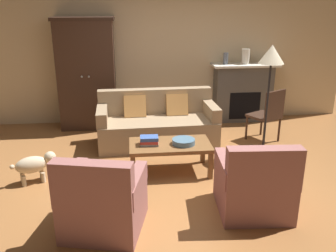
{
  "coord_description": "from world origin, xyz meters",
  "views": [
    {
      "loc": [
        -0.63,
        -4.4,
        2.24
      ],
      "look_at": [
        -0.11,
        0.49,
        0.55
      ],
      "focal_mm": 38.77,
      "sensor_mm": 36.0,
      "label": 1
    }
  ],
  "objects_px": {
    "couch": "(157,125)",
    "armchair_near_left": "(103,203)",
    "fireplace": "(243,92)",
    "coffee_table": "(170,147)",
    "dog": "(34,165)",
    "armchair_near_right": "(255,187)",
    "mantel_vase_slate": "(226,59)",
    "armoire": "(87,74)",
    "fruit_bowl": "(184,142)",
    "floor_lamp": "(271,61)",
    "mantel_vase_cream": "(246,56)",
    "side_chair_wooden": "(269,113)",
    "book_stack": "(149,141)"
  },
  "relations": [
    {
      "from": "couch",
      "to": "armchair_near_left",
      "type": "relative_size",
      "value": 2.11
    },
    {
      "from": "fireplace",
      "to": "armchair_near_left",
      "type": "bearing_deg",
      "value": -125.99
    },
    {
      "from": "coffee_table",
      "to": "dog",
      "type": "height_order",
      "value": "coffee_table"
    },
    {
      "from": "armchair_near_right",
      "to": "mantel_vase_slate",
      "type": "bearing_deg",
      "value": 81.68
    },
    {
      "from": "armoire",
      "to": "fruit_bowl",
      "type": "bearing_deg",
      "value": -55.51
    },
    {
      "from": "mantel_vase_slate",
      "to": "floor_lamp",
      "type": "bearing_deg",
      "value": -83.97
    },
    {
      "from": "fruit_bowl",
      "to": "fireplace",
      "type": "bearing_deg",
      "value": 55.93
    },
    {
      "from": "armchair_near_left",
      "to": "dog",
      "type": "distance_m",
      "value": 1.5
    },
    {
      "from": "armoire",
      "to": "armchair_near_right",
      "type": "xyz_separation_m",
      "value": [
        2.09,
        -3.19,
        -0.68
      ]
    },
    {
      "from": "floor_lamp",
      "to": "mantel_vase_cream",
      "type": "bearing_deg",
      "value": 83.64
    },
    {
      "from": "fireplace",
      "to": "armchair_near_right",
      "type": "height_order",
      "value": "fireplace"
    },
    {
      "from": "mantel_vase_slate",
      "to": "side_chair_wooden",
      "type": "height_order",
      "value": "mantel_vase_slate"
    },
    {
      "from": "floor_lamp",
      "to": "book_stack",
      "type": "bearing_deg",
      "value": -166.97
    },
    {
      "from": "couch",
      "to": "mantel_vase_cream",
      "type": "distance_m",
      "value": 2.25
    },
    {
      "from": "book_stack",
      "to": "dog",
      "type": "height_order",
      "value": "book_stack"
    },
    {
      "from": "fruit_bowl",
      "to": "coffee_table",
      "type": "bearing_deg",
      "value": 167.08
    },
    {
      "from": "armoire",
      "to": "mantel_vase_cream",
      "type": "distance_m",
      "value": 2.96
    },
    {
      "from": "mantel_vase_cream",
      "to": "dog",
      "type": "height_order",
      "value": "mantel_vase_cream"
    },
    {
      "from": "fireplace",
      "to": "coffee_table",
      "type": "xyz_separation_m",
      "value": [
        -1.67,
        -2.16,
        -0.2
      ]
    },
    {
      "from": "couch",
      "to": "mantel_vase_cream",
      "type": "bearing_deg",
      "value": 30.72
    },
    {
      "from": "armoire",
      "to": "mantel_vase_cream",
      "type": "relative_size",
      "value": 7.06
    },
    {
      "from": "mantel_vase_slate",
      "to": "armchair_near_right",
      "type": "relative_size",
      "value": 0.24
    },
    {
      "from": "fireplace",
      "to": "fruit_bowl",
      "type": "height_order",
      "value": "fireplace"
    },
    {
      "from": "fireplace",
      "to": "armchair_near_right",
      "type": "distance_m",
      "value": 3.39
    },
    {
      "from": "mantel_vase_cream",
      "to": "armchair_near_right",
      "type": "distance_m",
      "value": 3.49
    },
    {
      "from": "fireplace",
      "to": "armchair_near_left",
      "type": "distance_m",
      "value": 4.25
    },
    {
      "from": "book_stack",
      "to": "side_chair_wooden",
      "type": "xyz_separation_m",
      "value": [
        2.02,
        0.97,
        0.03
      ]
    },
    {
      "from": "armchair_near_right",
      "to": "dog",
      "type": "bearing_deg",
      "value": 159.04
    },
    {
      "from": "armchair_near_left",
      "to": "dog",
      "type": "height_order",
      "value": "armchair_near_left"
    },
    {
      "from": "fruit_bowl",
      "to": "armchair_near_right",
      "type": "distance_m",
      "value": 1.25
    },
    {
      "from": "book_stack",
      "to": "fireplace",
      "type": "bearing_deg",
      "value": 48.13
    },
    {
      "from": "mantel_vase_cream",
      "to": "dog",
      "type": "xyz_separation_m",
      "value": [
        -3.45,
        -2.26,
        -1.02
      ]
    },
    {
      "from": "armoire",
      "to": "armchair_near_left",
      "type": "xyz_separation_m",
      "value": [
        0.45,
        -3.36,
        -0.68
      ]
    },
    {
      "from": "armchair_near_right",
      "to": "floor_lamp",
      "type": "relative_size",
      "value": 0.53
    },
    {
      "from": "fireplace",
      "to": "armchair_near_right",
      "type": "xyz_separation_m",
      "value": [
        -0.86,
        -3.27,
        -0.25
      ]
    },
    {
      "from": "dog",
      "to": "mantel_vase_cream",
      "type": "bearing_deg",
      "value": 33.19
    },
    {
      "from": "armoire",
      "to": "mantel_vase_slate",
      "type": "bearing_deg",
      "value": 1.34
    },
    {
      "from": "fireplace",
      "to": "floor_lamp",
      "type": "xyz_separation_m",
      "value": [
        -0.2,
        -1.77,
        0.88
      ]
    },
    {
      "from": "mantel_vase_cream",
      "to": "side_chair_wooden",
      "type": "height_order",
      "value": "mantel_vase_cream"
    },
    {
      "from": "floor_lamp",
      "to": "couch",
      "type": "bearing_deg",
      "value": 155.69
    },
    {
      "from": "fireplace",
      "to": "dog",
      "type": "height_order",
      "value": "fireplace"
    },
    {
      "from": "side_chair_wooden",
      "to": "dog",
      "type": "relative_size",
      "value": 1.66
    },
    {
      "from": "armchair_near_left",
      "to": "armchair_near_right",
      "type": "distance_m",
      "value": 1.65
    },
    {
      "from": "mantel_vase_slate",
      "to": "armchair_near_right",
      "type": "height_order",
      "value": "mantel_vase_slate"
    },
    {
      "from": "armoire",
      "to": "dog",
      "type": "relative_size",
      "value": 3.67
    },
    {
      "from": "couch",
      "to": "armchair_near_right",
      "type": "distance_m",
      "value": 2.38
    },
    {
      "from": "armchair_near_right",
      "to": "coffee_table",
      "type": "bearing_deg",
      "value": 126.31
    },
    {
      "from": "mantel_vase_slate",
      "to": "floor_lamp",
      "type": "height_order",
      "value": "floor_lamp"
    },
    {
      "from": "mantel_vase_slate",
      "to": "floor_lamp",
      "type": "relative_size",
      "value": 0.13
    },
    {
      "from": "armoire",
      "to": "couch",
      "type": "relative_size",
      "value": 1.02
    }
  ]
}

